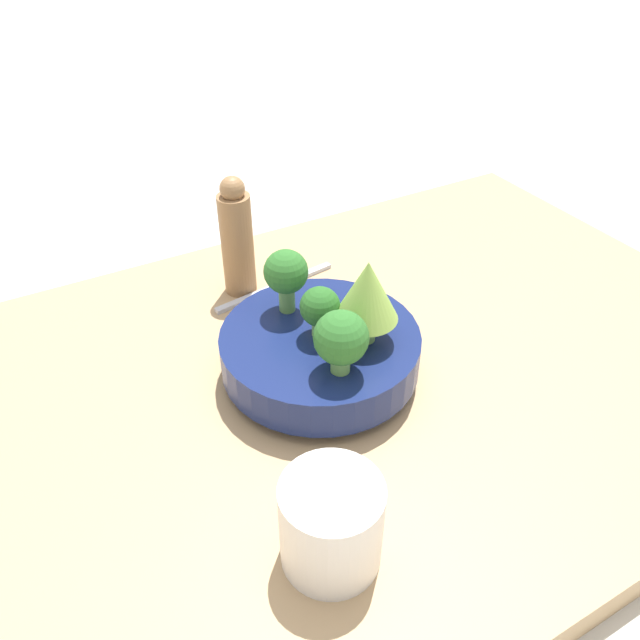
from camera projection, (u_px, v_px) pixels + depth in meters
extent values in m
plane|color=beige|center=(316.00, 409.00, 0.75)|extent=(6.00, 6.00, 0.00)
cube|color=tan|center=(316.00, 395.00, 0.74)|extent=(1.16, 0.70, 0.04)
cylinder|color=navy|center=(320.00, 369.00, 0.73)|extent=(0.10, 0.10, 0.01)
cylinder|color=navy|center=(320.00, 350.00, 0.72)|extent=(0.23, 0.23, 0.05)
cylinder|color=#609347|center=(287.00, 297.00, 0.73)|extent=(0.02, 0.02, 0.04)
sphere|color=#2D6B28|center=(285.00, 272.00, 0.71)|extent=(0.05, 0.05, 0.05)
cylinder|color=#7AB256|center=(320.00, 326.00, 0.69)|extent=(0.02, 0.02, 0.02)
sphere|color=#286023|center=(320.00, 307.00, 0.68)|extent=(0.05, 0.05, 0.05)
cylinder|color=#609347|center=(365.00, 328.00, 0.69)|extent=(0.02, 0.02, 0.03)
cone|color=#84AD47|center=(367.00, 291.00, 0.66)|extent=(0.07, 0.07, 0.07)
cylinder|color=#6BA34C|center=(338.00, 362.00, 0.64)|extent=(0.02, 0.02, 0.02)
sphere|color=#2D6B28|center=(339.00, 338.00, 0.63)|extent=(0.06, 0.06, 0.06)
cylinder|color=silver|center=(331.00, 524.00, 0.52)|extent=(0.09, 0.09, 0.09)
cylinder|color=#997047|center=(235.00, 246.00, 0.83)|extent=(0.04, 0.04, 0.14)
sphere|color=#997047|center=(229.00, 189.00, 0.78)|extent=(0.03, 0.03, 0.03)
cube|color=silver|center=(275.00, 287.00, 0.88)|extent=(0.19, 0.04, 0.01)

